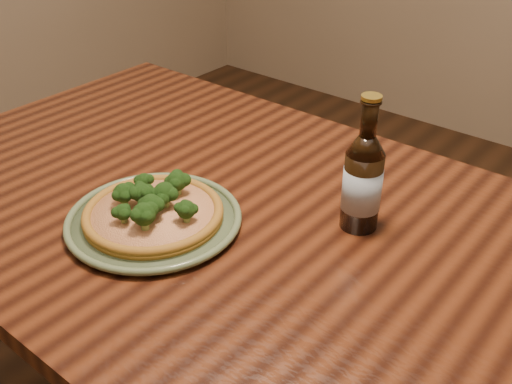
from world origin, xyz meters
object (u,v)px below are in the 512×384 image
Objects in this scene: table at (256,259)px; beer_bottle at (363,181)px; plate at (154,219)px; pizza at (153,211)px.

table is 6.32× the size of beer_bottle.
table is 0.26m from beer_bottle.
plate is 1.26× the size of pizza.
pizza is 0.38m from beer_bottle.
plate is 0.02m from pizza.
plate is at bearing -117.65° from beer_bottle.
beer_bottle reaches higher than plate.
plate reaches higher than table.
pizza is (-0.00, 0.00, 0.02)m from plate.
plate is 1.27× the size of beer_bottle.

